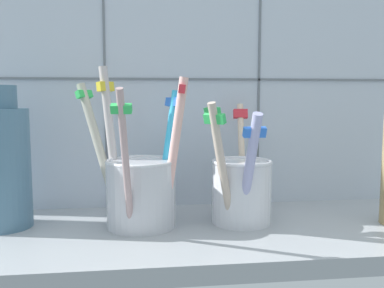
{
  "coord_description": "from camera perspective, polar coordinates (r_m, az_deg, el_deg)",
  "views": [
    {
      "loc": [
        -6.31,
        -48.18,
        17.47
      ],
      "look_at": [
        0.0,
        1.76,
        11.77
      ],
      "focal_mm": 39.97,
      "sensor_mm": 36.0,
      "label": 1
    }
  ],
  "objects": [
    {
      "name": "toothbrush_cup_left",
      "position": [
        0.51,
        -6.96,
        -5.54
      ],
      "size": [
        13.58,
        15.38,
        19.06
      ],
      "color": "silver",
      "rests_on": "counter_slab"
    },
    {
      "name": "toothbrush_cup_right",
      "position": [
        0.52,
        6.52,
        -5.73
      ],
      "size": [
        9.16,
        15.01,
        14.88
      ],
      "color": "silver",
      "rests_on": "counter_slab"
    },
    {
      "name": "counter_slab",
      "position": [
        0.51,
        0.25,
        -12.27
      ],
      "size": [
        64.0,
        22.0,
        2.0
      ],
      "primitive_type": "cube",
      "color": "#9EA3A8",
      "rests_on": "ground"
    },
    {
      "name": "ceramic_vase",
      "position": [
        0.55,
        -24.11,
        -2.41
      ],
      "size": [
        6.59,
        6.59,
        16.68
      ],
      "color": "slate",
      "rests_on": "counter_slab"
    },
    {
      "name": "tile_wall_back",
      "position": [
        0.61,
        -1.23,
        11.2
      ],
      "size": [
        64.0,
        2.2,
        45.0
      ],
      "color": "silver",
      "rests_on": "ground"
    }
  ]
}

